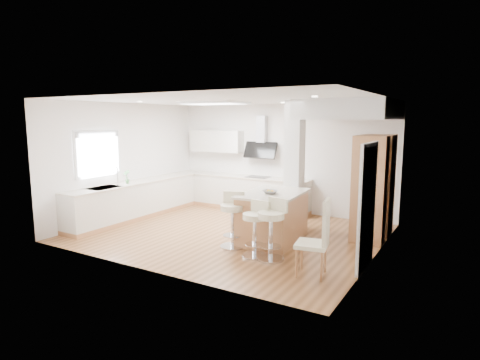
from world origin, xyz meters
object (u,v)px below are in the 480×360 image
Objects in this scene: peninsula at (273,216)px; bar_stool_a at (233,217)px; bar_stool_c at (272,226)px; bar_stool_b at (255,226)px; dining_chair at (319,235)px.

peninsula is 1.61× the size of bar_stool_a.
bar_stool_c is at bearing -69.78° from peninsula.
peninsula is at bearing 107.05° from bar_stool_b.
peninsula is 1.39× the size of dining_chair.
dining_chair is (1.89, -0.55, 0.06)m from bar_stool_a.
bar_stool_b is 0.93× the size of bar_stool_c.
bar_stool_c is (0.93, -0.24, 0.01)m from bar_stool_a.
bar_stool_a is at bearing 153.72° from dining_chair.
bar_stool_a is 0.86× the size of dining_chair.
peninsula is 1.11m from bar_stool_c.
peninsula is 0.90m from bar_stool_a.
bar_stool_a is (-0.47, -0.76, 0.09)m from peninsula.
bar_stool_b is at bearing 156.24° from dining_chair.
bar_stool_c reaches higher than bar_stool_b.
peninsula is at bearing 132.01° from bar_stool_c.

